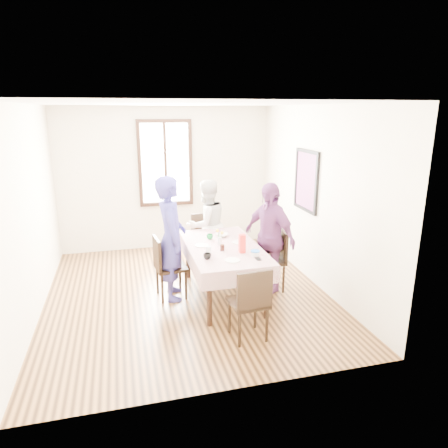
{
  "coord_description": "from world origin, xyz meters",
  "views": [
    {
      "loc": [
        -0.86,
        -5.48,
        2.62
      ],
      "look_at": [
        0.5,
        -0.26,
        1.1
      ],
      "focal_mm": 32.57,
      "sensor_mm": 36.0,
      "label": 1
    }
  ],
  "objects": [
    {
      "name": "chair_far",
      "position": [
        0.5,
        0.96,
        0.46
      ],
      "size": [
        0.44,
        0.44,
        0.91
      ],
      "primitive_type": "cube",
      "rotation": [
        0.0,
        0.0,
        3.2
      ],
      "color": "black",
      "rests_on": "ground"
    },
    {
      "name": "person_far",
      "position": [
        0.5,
        0.94,
        0.76
      ],
      "size": [
        0.9,
        0.81,
        1.53
      ],
      "primitive_type": "imported",
      "rotation": [
        0.0,
        0.0,
        3.52
      ],
      "color": "beige",
      "rests_on": "ground"
    },
    {
      "name": "chair_left",
      "position": [
        -0.23,
        -0.05,
        0.46
      ],
      "size": [
        0.46,
        0.46,
        0.91
      ],
      "primitive_type": "cube",
      "rotation": [
        0.0,
        0.0,
        -1.47
      ],
      "color": "black",
      "rests_on": "ground"
    },
    {
      "name": "mug_flag",
      "position": [
        0.73,
        -0.35,
        0.81
      ],
      "size": [
        0.15,
        0.15,
        0.1
      ],
      "primitive_type": "imported",
      "rotation": [
        0.0,
        0.0,
        0.73
      ],
      "color": "red",
      "rests_on": "tablecloth"
    },
    {
      "name": "back_wall",
      "position": [
        0.0,
        2.25,
        1.35
      ],
      "size": [
        4.0,
        0.0,
        4.0
      ],
      "primitive_type": "plane",
      "rotation": [
        1.57,
        0.0,
        0.0
      ],
      "color": "beige",
      "rests_on": "ground"
    },
    {
      "name": "plate_near",
      "position": [
        0.47,
        -0.8,
        0.77
      ],
      "size": [
        0.2,
        0.2,
        0.01
      ],
      "primitive_type": "cylinder",
      "color": "white",
      "rests_on": "tablecloth"
    },
    {
      "name": "smartphone",
      "position": [
        0.81,
        -0.83,
        0.77
      ],
      "size": [
        0.06,
        0.12,
        0.01
      ],
      "primitive_type": "cube",
      "color": "black",
      "rests_on": "tablecloth"
    },
    {
      "name": "juice_carton",
      "position": [
        0.68,
        -0.53,
        0.89
      ],
      "size": [
        0.08,
        0.08,
        0.25
      ],
      "primitive_type": "cube",
      "color": "red",
      "rests_on": "tablecloth"
    },
    {
      "name": "dining_table",
      "position": [
        0.5,
        -0.21,
        0.38
      ],
      "size": [
        0.88,
        1.7,
        0.75
      ],
      "primitive_type": "cube",
      "color": "black",
      "rests_on": "ground"
    },
    {
      "name": "tablecloth",
      "position": [
        0.5,
        -0.21,
        0.76
      ],
      "size": [
        1.0,
        1.82,
        0.01
      ],
      "primitive_type": "cube",
      "color": "#510714",
      "rests_on": "dining_table"
    },
    {
      "name": "person_left",
      "position": [
        -0.21,
        -0.05,
        0.88
      ],
      "size": [
        0.44,
        0.66,
        1.77
      ],
      "primitive_type": "imported",
      "rotation": [
        0.0,
        0.0,
        1.54
      ],
      "color": "navy",
      "rests_on": "ground"
    },
    {
      "name": "person_right",
      "position": [
        1.21,
        -0.16,
        0.82
      ],
      "size": [
        0.76,
        1.04,
        1.64
      ],
      "primitive_type": "imported",
      "rotation": [
        0.0,
        0.0,
        -1.14
      ],
      "color": "#6B326A",
      "rests_on": "ground"
    },
    {
      "name": "plate_left",
      "position": [
        0.21,
        -0.12,
        0.77
      ],
      "size": [
        0.2,
        0.2,
        0.01
      ],
      "primitive_type": "cylinder",
      "color": "white",
      "rests_on": "tablecloth"
    },
    {
      "name": "window_frame",
      "position": [
        0.0,
        2.23,
        1.65
      ],
      "size": [
        1.02,
        0.06,
        1.62
      ],
      "primitive_type": "cube",
      "color": "black",
      "rests_on": "back_wall"
    },
    {
      "name": "flower_vase",
      "position": [
        0.46,
        -0.16,
        0.82
      ],
      "size": [
        0.06,
        0.06,
        0.12
      ],
      "primitive_type": "cylinder",
      "color": "silver",
      "rests_on": "tablecloth"
    },
    {
      "name": "art_poster",
      "position": [
        1.98,
        0.3,
        1.55
      ],
      "size": [
        0.04,
        0.76,
        0.96
      ],
      "primitive_type": "cube",
      "color": "red",
      "rests_on": "right_wall"
    },
    {
      "name": "chair_near",
      "position": [
        0.5,
        -1.38,
        0.46
      ],
      "size": [
        0.45,
        0.45,
        0.91
      ],
      "primitive_type": "cube",
      "rotation": [
        0.0,
        0.0,
        0.08
      ],
      "color": "black",
      "rests_on": "ground"
    },
    {
      "name": "ground",
      "position": [
        0.0,
        0.0,
        0.0
      ],
      "size": [
        4.5,
        4.5,
        0.0
      ],
      "primitive_type": "plane",
      "color": "black",
      "rests_on": "ground"
    },
    {
      "name": "mug_black",
      "position": [
        0.17,
        -0.67,
        0.8
      ],
      "size": [
        0.13,
        0.13,
        0.08
      ],
      "primitive_type": "imported",
      "rotation": [
        0.0,
        0.0,
        0.42
      ],
      "color": "black",
      "rests_on": "tablecloth"
    },
    {
      "name": "butter_tub",
      "position": [
        0.81,
        -0.69,
        0.79
      ],
      "size": [
        0.11,
        0.11,
        0.06
      ],
      "primitive_type": "cylinder",
      "color": "white",
      "rests_on": "tablecloth"
    },
    {
      "name": "plate_right",
      "position": [
        0.76,
        -0.12,
        0.77
      ],
      "size": [
        0.2,
        0.2,
        0.01
      ],
      "primitive_type": "cylinder",
      "color": "white",
      "rests_on": "tablecloth"
    },
    {
      "name": "butter_lid",
      "position": [
        0.81,
        -0.69,
        0.82
      ],
      "size": [
        0.12,
        0.12,
        0.01
      ],
      "primitive_type": "cylinder",
      "color": "blue",
      "rests_on": "butter_tub"
    },
    {
      "name": "serving_bowl",
      "position": [
        0.59,
        0.23,
        0.79
      ],
      "size": [
        0.25,
        0.25,
        0.05
      ],
      "primitive_type": "imported",
      "rotation": [
        0.0,
        0.0,
        -0.37
      ],
      "color": "white",
      "rests_on": "tablecloth"
    },
    {
      "name": "flower_bunch",
      "position": [
        0.46,
        -0.16,
        0.93
      ],
      "size": [
        0.09,
        0.09,
        0.1
      ],
      "primitive_type": null,
      "color": "yellow",
      "rests_on": "flower_vase"
    },
    {
      "name": "drinking_glass",
      "position": [
        0.23,
        -0.49,
        0.82
      ],
      "size": [
        0.08,
        0.08,
        0.11
      ],
      "primitive_type": "cylinder",
      "color": "silver",
      "rests_on": "tablecloth"
    },
    {
      "name": "right_wall",
      "position": [
        2.0,
        0.0,
        1.35
      ],
      "size": [
        0.0,
        4.5,
        4.5
      ],
      "primitive_type": "plane",
      "rotation": [
        1.57,
        0.0,
        -1.57
      ],
      "color": "beige",
      "rests_on": "ground"
    },
    {
      "name": "mug_green",
      "position": [
        0.39,
        0.15,
        0.8
      ],
      "size": [
        0.14,
        0.14,
        0.08
      ],
      "primitive_type": "imported",
      "rotation": [
        0.0,
        0.0,
        -0.78
      ],
      "color": "#0C7226",
      "rests_on": "tablecloth"
    },
    {
      "name": "jam_jar",
      "position": [
        0.44,
        -0.39,
        0.8
      ],
      "size": [
        0.06,
        0.06,
        0.08
      ],
      "primitive_type": "cylinder",
      "color": "black",
      "rests_on": "tablecloth"
    },
    {
      "name": "chair_right",
      "position": [
        1.23,
        -0.16,
        0.46
      ],
      "size": [
        0.45,
        0.45,
        0.91
      ],
      "primitive_type": "cube",
      "rotation": [
        0.0,
        0.0,
        1.49
      ],
      "color": "black",
      "rests_on": "ground"
    },
    {
      "name": "window_pane",
      "position": [
        0.0,
        2.24,
        1.65
      ],
      "size": [
        0.9,
        0.02,
        1.5
      ],
      "primitive_type": "cube",
      "color": "white",
      "rests_on": "back_wall"
    }
  ]
}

